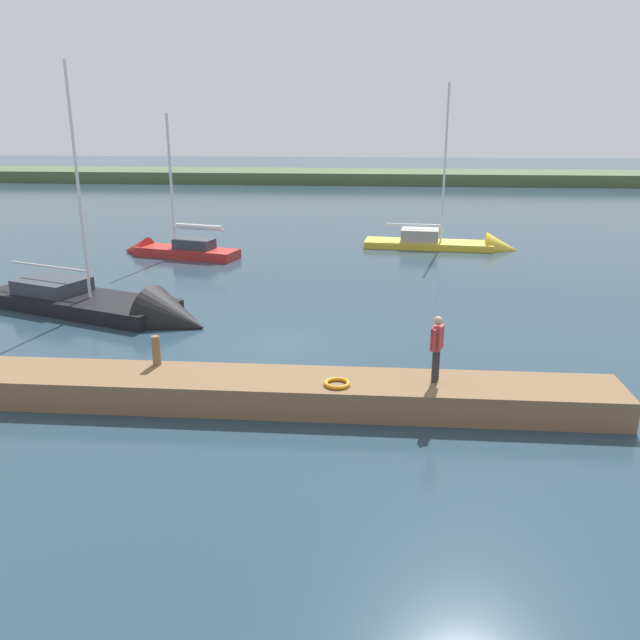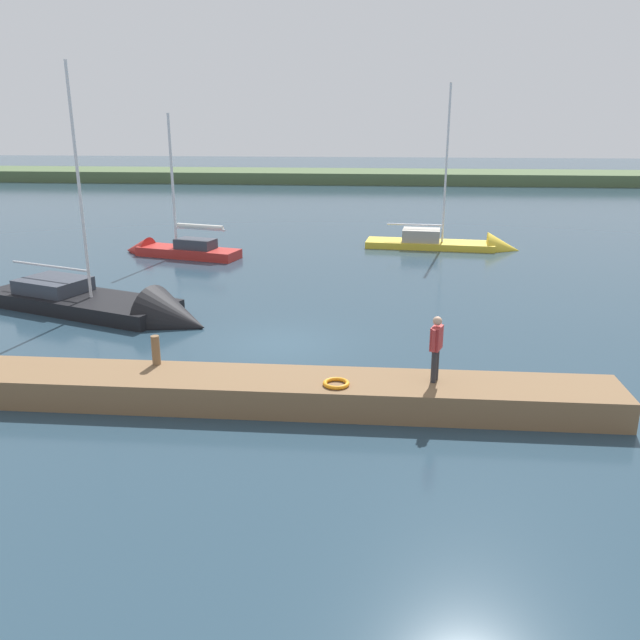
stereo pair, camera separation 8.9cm
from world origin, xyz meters
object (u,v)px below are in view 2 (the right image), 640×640
object	(u,v)px
life_ring_buoy	(336,383)
person_on_dock	(436,344)
sailboat_behind_pier	(454,246)
sailboat_far_right	(116,312)
mooring_post_near	(156,350)
sailboat_inner_slip	(174,252)

from	to	relation	value
life_ring_buoy	person_on_dock	size ratio (longest dim) A/B	0.39
sailboat_behind_pier	sailboat_far_right	world-z (taller)	sailboat_far_right
mooring_post_near	sailboat_far_right	xyz separation A→B (m)	(3.84, -6.69, -1.03)
sailboat_behind_pier	sailboat_far_right	distance (m)	19.76
person_on_dock	sailboat_far_right	bearing A→B (deg)	166.98
life_ring_buoy	sailboat_inner_slip	world-z (taller)	sailboat_inner_slip
sailboat_inner_slip	person_on_dock	xyz separation A→B (m)	(-12.20, 17.93, 1.52)
sailboat_inner_slip	mooring_post_near	bearing A→B (deg)	121.19
life_ring_buoy	sailboat_far_right	distance (m)	11.64
mooring_post_near	person_on_dock	size ratio (longest dim) A/B	0.47
person_on_dock	sailboat_behind_pier	bearing A→B (deg)	102.21
life_ring_buoy	sailboat_far_right	size ratio (longest dim) A/B	0.07
mooring_post_near	sailboat_inner_slip	size ratio (longest dim) A/B	0.10
sailboat_far_right	mooring_post_near	bearing A→B (deg)	-39.55
sailboat_far_right	person_on_dock	distance (m)	13.36
life_ring_buoy	sailboat_behind_pier	bearing A→B (deg)	-103.67
sailboat_inner_slip	sailboat_far_right	distance (m)	10.79
mooring_post_near	sailboat_behind_pier	size ratio (longest dim) A/B	0.08
sailboat_far_right	sailboat_inner_slip	bearing A→B (deg)	116.23
sailboat_behind_pier	life_ring_buoy	bearing A→B (deg)	-97.80
sailboat_behind_pier	sailboat_inner_slip	bearing A→B (deg)	-162.01
sailboat_behind_pier	person_on_dock	distance (m)	21.41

